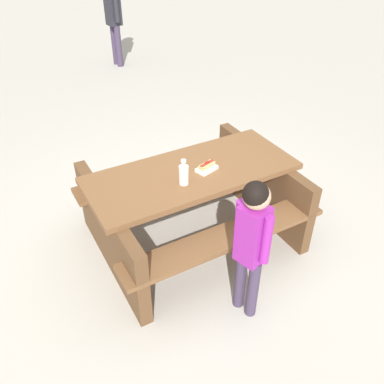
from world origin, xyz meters
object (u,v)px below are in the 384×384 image
child_in_coat (252,235)px  soda_bottle (184,173)px  hotdog_tray (207,167)px  bystander_adult (113,7)px  picnic_table (192,199)px

child_in_coat → soda_bottle: bearing=81.4°
hotdog_tray → soda_bottle: bearing=-178.9°
bystander_adult → hotdog_tray: bearing=-117.6°
picnic_table → bystander_adult: bearing=61.1°
child_in_coat → hotdog_tray: bearing=63.6°
picnic_table → bystander_adult: bystander_adult is taller
picnic_table → soda_bottle: soda_bottle is taller
soda_bottle → bystander_adult: bearing=59.8°
picnic_table → child_in_coat: child_in_coat is taller
soda_bottle → bystander_adult: 5.40m
hotdog_tray → child_in_coat: child_in_coat is taller
picnic_table → soda_bottle: bearing=-153.7°
bystander_adult → soda_bottle: bearing=-120.2°
picnic_table → child_in_coat: (-0.30, -0.88, 0.33)m
picnic_table → child_in_coat: 0.99m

